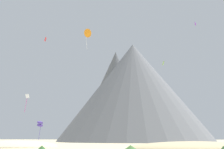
{
  "coord_description": "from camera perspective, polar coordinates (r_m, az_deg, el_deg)",
  "views": [
    {
      "loc": [
        6.11,
        -32.16,
        2.01
      ],
      "look_at": [
        -2.02,
        40.74,
        19.76
      ],
      "focal_mm": 41.65,
      "sensor_mm": 36.0,
      "label": 1
    }
  ],
  "objects": [
    {
      "name": "kite_lime_high",
      "position": [
        96.04,
        11.19,
        2.45
      ],
      "size": [
        0.77,
        0.63,
        1.47
      ],
      "rotation": [
        0.0,
        0.0,
        0.37
      ],
      "color": "#8CD133"
    },
    {
      "name": "bush_far_left",
      "position": [
        36.34,
        -15.16,
        -15.54
      ],
      "size": [
        2.95,
        2.95,
        0.99
      ],
      "primitive_type": "cone",
      "rotation": [
        0.0,
        0.0,
        2.37
      ],
      "color": "#386633",
      "rests_on": "ground_plane"
    },
    {
      "name": "kite_indigo_low",
      "position": [
        87.64,
        -15.54,
        -10.44
      ],
      "size": [
        1.9,
        1.9,
        5.96
      ],
      "rotation": [
        0.0,
        0.0,
        0.84
      ],
      "color": "#5138B2"
    },
    {
      "name": "kite_orange_high",
      "position": [
        77.63,
        -5.39,
        8.99
      ],
      "size": [
        2.3,
        2.46,
        6.38
      ],
      "rotation": [
        0.0,
        0.0,
        3.99
      ],
      "color": "orange"
    },
    {
      "name": "rock_massif",
      "position": [
        128.76,
        4.24,
        -4.16
      ],
      "size": [
        89.19,
        89.19,
        48.79
      ],
      "color": "slate",
      "rests_on": "ground_plane"
    },
    {
      "name": "kite_red_high",
      "position": [
        87.97,
        -14.41,
        7.51
      ],
      "size": [
        0.48,
        1.05,
        1.36
      ],
      "rotation": [
        0.0,
        0.0,
        0.86
      ],
      "color": "red"
    },
    {
      "name": "dune_foreground_right",
      "position": [
        50.99,
        17.35,
        -15.27
      ],
      "size": [
        28.55,
        22.31,
        2.6
      ],
      "primitive_type": "ellipsoid",
      "rotation": [
        0.0,
        0.0,
        0.37
      ],
      "color": "#C6B284",
      "rests_on": "ground_plane"
    },
    {
      "name": "kite_violet_high",
      "position": [
        86.47,
        17.88,
        10.58
      ],
      "size": [
        0.92,
        1.6,
        1.54
      ],
      "rotation": [
        0.0,
        0.0,
        1.36
      ],
      "color": "purple"
    },
    {
      "name": "bush_ridge_crest",
      "position": [
        39.72,
        4.12,
        -15.83
      ],
      "size": [
        3.76,
        3.76,
        0.89
      ],
      "primitive_type": "cone",
      "rotation": [
        0.0,
        0.0,
        5.58
      ],
      "color": "#477238",
      "rests_on": "ground_plane"
    },
    {
      "name": "dune_foreground_left",
      "position": [
        62.59,
        -20.4,
        -14.63
      ],
      "size": [
        23.1,
        23.55,
        2.63
      ],
      "primitive_type": "ellipsoid",
      "rotation": [
        0.0,
        0.0,
        2.79
      ],
      "color": "beige",
      "rests_on": "ground_plane"
    },
    {
      "name": "bush_low_patch",
      "position": [
        38.48,
        23.32,
        -14.83
      ],
      "size": [
        1.58,
        1.58,
        0.95
      ],
      "primitive_type": "cone",
      "rotation": [
        0.0,
        0.0,
        1.79
      ],
      "color": "#386633",
      "rests_on": "ground_plane"
    },
    {
      "name": "kite_white_low",
      "position": [
        81.56,
        -18.17,
        -5.05
      ],
      "size": [
        1.11,
        0.79,
        5.45
      ],
      "rotation": [
        0.0,
        0.0,
        6.25
      ],
      "color": "white"
    }
  ]
}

